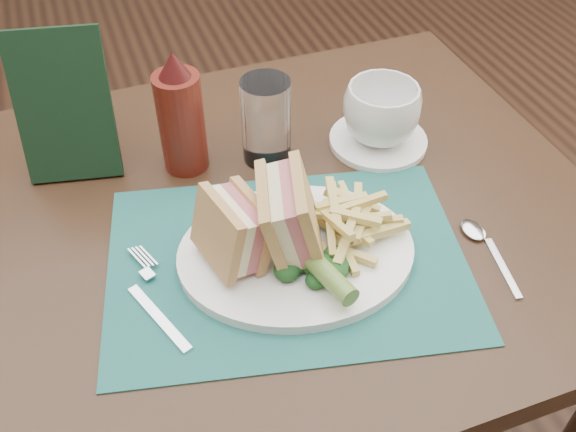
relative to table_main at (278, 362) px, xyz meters
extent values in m
plane|color=black|center=(0.00, 0.50, -0.38)|extent=(7.00, 7.00, 0.00)
cube|color=#1B5751|center=(-0.02, -0.10, 0.38)|extent=(0.51, 0.41, 0.00)
cylinder|color=#53752C|center=(0.00, -0.15, 0.41)|extent=(0.05, 0.12, 0.03)
cylinder|color=white|center=(0.20, 0.09, 0.38)|extent=(0.19, 0.19, 0.01)
imported|color=white|center=(0.20, 0.09, 0.43)|extent=(0.15, 0.15, 0.09)
cylinder|color=white|center=(0.03, 0.11, 0.44)|extent=(0.08, 0.08, 0.13)
cube|color=black|center=(-0.24, 0.19, 0.48)|extent=(0.14, 0.10, 0.21)
camera|label=1|loc=(-0.20, -0.61, 0.98)|focal=40.00mm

